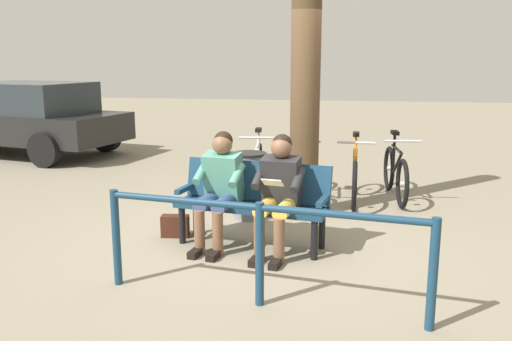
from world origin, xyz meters
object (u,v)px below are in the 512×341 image
at_px(handbag, 175,226).
at_px(tree_trunk, 306,48).
at_px(bicycle_blue, 355,176).
at_px(bench, 254,197).
at_px(person_companion, 220,184).
at_px(parked_car, 24,117).
at_px(bicycle_silver, 395,173).
at_px(person_reading, 279,189).
at_px(litter_bin, 250,185).
at_px(bicycle_green, 304,174).
at_px(bicycle_purple, 258,169).

height_order(handbag, tree_trunk, tree_trunk).
bearing_deg(bicycle_blue, handbag, -45.58).
xyz_separation_m(bench, person_companion, (0.34, 0.11, 0.16)).
relative_size(bench, parked_car, 0.37).
bearing_deg(bicycle_silver, handbag, -55.65).
height_order(person_reading, tree_trunk, tree_trunk).
distance_m(bench, litter_bin, 0.95).
bearing_deg(tree_trunk, bicycle_green, -85.15).
xyz_separation_m(person_companion, parked_car, (5.20, -4.64, 0.11)).
relative_size(bicycle_purple, parked_car, 0.38).
bearing_deg(bicycle_silver, tree_trunk, -55.89).
bearing_deg(bicycle_purple, person_reading, 7.94).
xyz_separation_m(bench, litter_bin, (0.21, -0.92, -0.10)).
bearing_deg(tree_trunk, person_reading, 84.67).
bearing_deg(person_reading, handbag, -3.92).
xyz_separation_m(handbag, bicycle_silver, (-2.52, -2.13, 0.24)).
distance_m(bench, tree_trunk, 2.00).
height_order(litter_bin, bicycle_green, bicycle_green).
bearing_deg(bicycle_green, bicycle_purple, -107.83).
bearing_deg(person_companion, person_reading, 179.95).
bearing_deg(bicycle_green, person_reading, -2.89).
xyz_separation_m(person_companion, handbag, (0.56, -0.18, -0.54)).
xyz_separation_m(person_reading, bicycle_green, (-0.07, -2.18, -0.31)).
distance_m(bicycle_blue, parked_car, 7.10).
distance_m(handbag, tree_trunk, 2.60).
relative_size(bench, bicycle_purple, 0.99).
height_order(handbag, parked_car, parked_car).
relative_size(tree_trunk, bicycle_silver, 2.45).
bearing_deg(parked_car, bicycle_green, 167.59).
xyz_separation_m(bench, bicycle_green, (-0.36, -1.96, -0.15)).
xyz_separation_m(person_reading, bicycle_blue, (-0.77, -2.18, -0.31)).
distance_m(person_companion, litter_bin, 1.07).
distance_m(tree_trunk, bicycle_purple, 2.10).
distance_m(litter_bin, bicycle_purple, 1.25).
xyz_separation_m(bicycle_silver, bicycle_green, (1.27, 0.24, 0.00)).
bearing_deg(tree_trunk, litter_bin, 23.27).
bearing_deg(handbag, tree_trunk, -139.57).
relative_size(tree_trunk, bicycle_blue, 2.45).
height_order(bench, bicycle_green, bicycle_green).
relative_size(bench, person_companion, 1.38).
bearing_deg(bicycle_blue, bicycle_silver, 113.60).
height_order(tree_trunk, bicycle_green, tree_trunk).
bearing_deg(parked_car, bicycle_purple, 166.74).
height_order(tree_trunk, bicycle_blue, tree_trunk).
xyz_separation_m(bench, bicycle_blue, (-1.06, -1.96, -0.15)).
relative_size(person_reading, bicycle_green, 0.71).
relative_size(person_reading, litter_bin, 1.46).
height_order(tree_trunk, parked_car, tree_trunk).
height_order(handbag, litter_bin, litter_bin).
relative_size(litter_bin, bicycle_green, 0.49).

